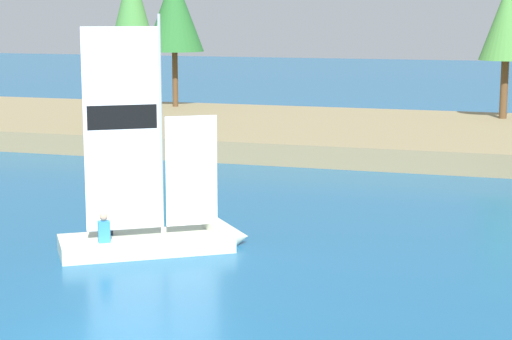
% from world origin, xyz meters
% --- Properties ---
extents(shore_bank, '(80.00, 13.91, 0.86)m').
position_xyz_m(shore_bank, '(0.00, 26.12, 0.43)').
color(shore_bank, '#897A56').
rests_on(shore_bank, ground).
extents(shoreline_tree_left, '(3.11, 3.11, 7.09)m').
position_xyz_m(shoreline_tree_left, '(-11.78, 30.88, 5.85)').
color(shoreline_tree_left, brown).
rests_on(shoreline_tree_left, shore_bank).
extents(shoreline_tree_midleft, '(2.39, 2.39, 7.16)m').
position_xyz_m(shoreline_tree_midleft, '(-9.98, 21.97, 5.70)').
color(shoreline_tree_midleft, brown).
rests_on(shoreline_tree_midleft, shore_bank).
extents(shoreline_tree_centre, '(2.51, 2.51, 6.42)m').
position_xyz_m(shoreline_tree_centre, '(5.17, 30.50, 5.41)').
color(shoreline_tree_centre, brown).
rests_on(shoreline_tree_centre, shore_bank).
extents(sailboat, '(4.77, 3.90, 6.33)m').
position_xyz_m(sailboat, '(-1.59, 6.70, 0.43)').
color(sailboat, silver).
rests_on(sailboat, ground).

